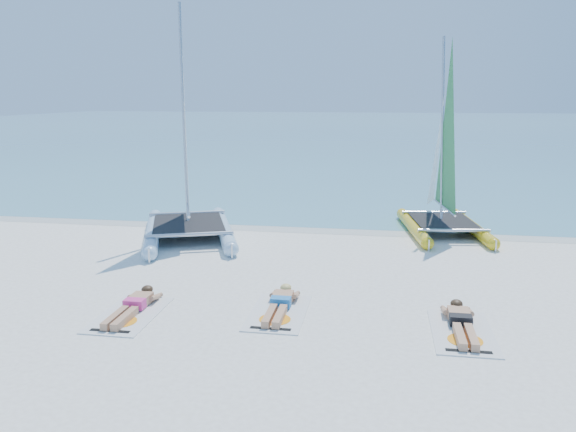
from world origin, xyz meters
name	(u,v)px	position (x,y,z in m)	size (l,w,h in m)	color
ground	(307,291)	(0.00, 0.00, 0.00)	(140.00, 140.00, 0.00)	white
sea	(370,126)	(0.00, 63.00, 0.01)	(140.00, 115.00, 0.01)	#73C1BD
wet_sand_strip	(331,228)	(0.00, 5.50, 0.00)	(140.00, 1.40, 0.01)	beige
catamaran_blue	(186,166)	(-3.84, 3.92, 1.97)	(3.86, 5.35, 6.61)	#BFDFFB
catamaran_yellow	(442,168)	(3.15, 5.93, 1.80)	(2.56, 4.59, 5.71)	yellow
towel_a	(130,315)	(-2.98, -1.76, 0.01)	(1.00, 1.85, 0.02)	silver
sunbather_a	(134,305)	(-2.98, -1.57, 0.12)	(0.37, 1.73, 0.26)	tan
towel_b	(278,313)	(-0.35, -1.23, 0.01)	(1.00, 1.85, 0.02)	silver
sunbather_b	(280,303)	(-0.35, -1.04, 0.12)	(0.37, 1.73, 0.26)	tan
towel_c	(462,332)	(2.82, -1.58, 0.01)	(1.00, 1.85, 0.02)	silver
sunbather_c	(461,321)	(2.82, -1.39, 0.12)	(0.37, 1.73, 0.26)	tan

